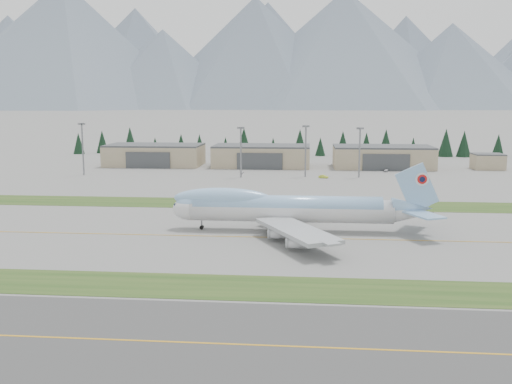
# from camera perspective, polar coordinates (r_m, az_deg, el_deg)

# --- Properties ---
(ground) EXTENTS (7000.00, 7000.00, 0.00)m
(ground) POSITION_cam_1_polar(r_m,az_deg,el_deg) (139.57, 1.90, -4.57)
(ground) COLOR slate
(ground) RESTS_ON ground
(grass_strip_near) EXTENTS (400.00, 14.00, 0.08)m
(grass_strip_near) POSITION_cam_1_polar(r_m,az_deg,el_deg) (103.14, 0.70, -9.59)
(grass_strip_near) COLOR #224017
(grass_strip_near) RESTS_ON ground
(grass_strip_far) EXTENTS (400.00, 18.00, 0.08)m
(grass_strip_far) POSITION_cam_1_polar(r_m,az_deg,el_deg) (183.54, 2.68, -1.24)
(grass_strip_far) COLOR #224017
(grass_strip_far) RESTS_ON ground
(asphalt_taxiway) EXTENTS (400.00, 32.00, 0.04)m
(asphalt_taxiway) POSITION_cam_1_polar(r_m,az_deg,el_deg) (80.87, -0.64, -15.05)
(asphalt_taxiway) COLOR #3D3D3D
(asphalt_taxiway) RESTS_ON ground
(taxiway_line_main) EXTENTS (400.00, 0.40, 0.02)m
(taxiway_line_main) POSITION_cam_1_polar(r_m,az_deg,el_deg) (139.57, 1.90, -4.57)
(taxiway_line_main) COLOR orange
(taxiway_line_main) RESTS_ON ground
(taxiway_line_near) EXTENTS (400.00, 0.40, 0.02)m
(taxiway_line_near) POSITION_cam_1_polar(r_m,az_deg,el_deg) (80.87, -0.64, -15.05)
(taxiway_line_near) COLOR orange
(taxiway_line_near) RESTS_ON ground
(boeing_747_freighter) EXTENTS (67.51, 58.94, 17.97)m
(boeing_747_freighter) POSITION_cam_1_polar(r_m,az_deg,el_deg) (145.54, 3.21, -1.62)
(boeing_747_freighter) COLOR silver
(boeing_747_freighter) RESTS_ON ground
(hangar_left) EXTENTS (48.00, 26.60, 10.80)m
(hangar_left) POSITION_cam_1_polar(r_m,az_deg,el_deg) (296.88, -10.08, 3.68)
(hangar_left) COLOR #998F6B
(hangar_left) RESTS_ON ground
(hangar_center) EXTENTS (48.00, 26.60, 10.80)m
(hangar_center) POSITION_cam_1_polar(r_m,az_deg,el_deg) (287.48, 0.58, 3.64)
(hangar_center) COLOR #998F6B
(hangar_center) RESTS_ON ground
(hangar_right) EXTENTS (48.00, 26.60, 10.80)m
(hangar_right) POSITION_cam_1_polar(r_m,az_deg,el_deg) (289.07, 12.55, 3.45)
(hangar_right) COLOR #998F6B
(hangar_right) RESTS_ON ground
(control_shed) EXTENTS (14.00, 12.00, 7.60)m
(control_shed) POSITION_cam_1_polar(r_m,az_deg,el_deg) (298.05, 22.17, 2.85)
(control_shed) COLOR #998F6B
(control_shed) RESTS_ON ground
(floodlight_masts) EXTENTS (125.00, 7.43, 23.17)m
(floodlight_masts) POSITION_cam_1_polar(r_m,az_deg,el_deg) (248.06, -1.15, 5.12)
(floodlight_masts) COLOR slate
(floodlight_masts) RESTS_ON ground
(service_vehicle_a) EXTENTS (1.57, 3.47, 1.16)m
(service_vehicle_a) POSITION_cam_1_polar(r_m,az_deg,el_deg) (260.51, -1.44, 1.87)
(service_vehicle_a) COLOR white
(service_vehicle_a) RESTS_ON ground
(service_vehicle_b) EXTENTS (4.42, 2.91, 1.37)m
(service_vehicle_b) POSITION_cam_1_polar(r_m,az_deg,el_deg) (246.42, 6.76, 1.39)
(service_vehicle_b) COLOR #B4C531
(service_vehicle_b) RESTS_ON ground
(service_vehicle_c) EXTENTS (2.77, 4.33, 1.17)m
(service_vehicle_c) POSITION_cam_1_polar(r_m,az_deg,el_deg) (273.38, 12.87, 1.99)
(service_vehicle_c) COLOR #A1A1A5
(service_vehicle_c) RESTS_ON ground
(conifer_belt) EXTENTS (271.41, 16.47, 16.82)m
(conifer_belt) POSITION_cam_1_polar(r_m,az_deg,el_deg) (347.85, 4.19, 4.90)
(conifer_belt) COLOR black
(conifer_belt) RESTS_ON ground
(mountain_ridge_front) EXTENTS (4159.93, 1224.52, 496.92)m
(mountain_ridge_front) POSITION_cam_1_polar(r_m,az_deg,el_deg) (2323.06, 1.84, 13.85)
(mountain_ridge_front) COLOR #4F5869
(mountain_ridge_front) RESTS_ON ground
(mountain_ridge_rear) EXTENTS (4470.34, 1058.10, 529.05)m
(mountain_ridge_rear) POSITION_cam_1_polar(r_m,az_deg,el_deg) (3046.50, 7.70, 13.37)
(mountain_ridge_rear) COLOR #4F5869
(mountain_ridge_rear) RESTS_ON ground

